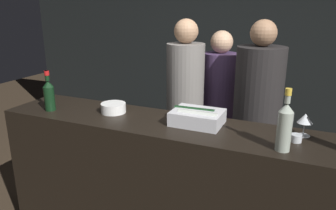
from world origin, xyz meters
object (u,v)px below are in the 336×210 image
Objects in this scene: bowl_white at (113,108)px; candle_votive at (296,138)px; red_wine_bottle_burgundy at (49,94)px; person_blond_tee at (185,105)px; person_in_hoodie at (257,115)px; wine_glass at (305,119)px; ice_bin_with_bottles at (197,117)px; person_grey_polo at (219,105)px; rose_wine_bottle at (285,125)px.

bowl_white reaches higher than candle_votive.
person_blond_tee is (0.77, 0.86, -0.23)m from red_wine_bottle_burgundy.
wine_glass is at bearing 56.79° from person_in_hoodie.
ice_bin_with_bottles is at bearing 3.34° from person_in_hoodie.
person_blond_tee is 1.07× the size of person_grey_polo.
person_blond_tee reaches higher than rose_wine_bottle.
person_grey_polo is (-0.42, 0.34, -0.06)m from person_in_hoodie.
candle_votive is at bearing 68.23° from rose_wine_bottle.
person_blond_tee is 0.42m from person_grey_polo.
person_in_hoodie is (0.29, 0.70, -0.16)m from ice_bin_with_bottles.
person_blond_tee is at bearing -63.42° from person_in_hoodie.
red_wine_bottle_burgundy is (-1.79, -0.23, 0.02)m from wine_glass.
person_in_hoodie is (-0.28, 0.90, -0.26)m from rose_wine_bottle.
candle_votive is (0.63, -0.05, -0.03)m from ice_bin_with_bottles.
rose_wine_bottle is (1.69, -0.04, 0.02)m from red_wine_bottle_burgundy.
rose_wine_bottle is (1.22, -0.18, 0.11)m from bowl_white.
candle_votive is 1.24m from person_blond_tee.
rose_wine_bottle is 0.20× the size of person_blond_tee.
red_wine_bottle_burgundy is 1.59m from person_grey_polo.
candle_votive is 1.76m from red_wine_bottle_burgundy.
person_grey_polo reaches higher than candle_votive.
person_in_hoodie is at bearing 107.12° from rose_wine_bottle.
red_wine_bottle_burgundy is at bearing -75.76° from person_grey_polo.
bowl_white is 0.60× the size of red_wine_bottle_burgundy.
person_grey_polo is at bearing 124.98° from candle_votive.
candle_votive is at bearing -4.11° from ice_bin_with_bottles.
wine_glass is at bearing 7.41° from red_wine_bottle_burgundy.
person_blond_tee reaches higher than person_grey_polo.
ice_bin_with_bottles is 1.13× the size of red_wine_bottle_burgundy.
person_in_hoodie reaches higher than rose_wine_bottle.
red_wine_bottle_burgundy is at bearing -172.59° from wine_glass.
ice_bin_with_bottles is 0.20× the size of person_blond_tee.
candle_votive is at bearing 144.02° from person_blond_tee.
person_blond_tee is at bearing -69.23° from person_grey_polo.
person_blond_tee is at bearing 135.83° from rose_wine_bottle.
ice_bin_with_bottles is at bearing 117.78° from person_blond_tee.
ice_bin_with_bottles is at bearing 175.89° from candle_votive.
ice_bin_with_bottles is 0.20× the size of person_in_hoodie.
bowl_white is 0.11× the size of person_blond_tee.
red_wine_bottle_burgundy is at bearing -176.06° from candle_votive.
red_wine_bottle_burgundy is at bearing -162.47° from bowl_white.
red_wine_bottle_burgundy is at bearing 48.91° from person_blond_tee.
person_grey_polo is at bearing 129.26° from wine_glass.
wine_glass is 1.21m from person_blond_tee.
rose_wine_bottle is at bearing -19.49° from ice_bin_with_bottles.
person_grey_polo is (-0.79, 0.97, -0.28)m from wine_glass.
person_in_hoodie is at bearing 31.40° from red_wine_bottle_burgundy.
bowl_white is 0.52× the size of rose_wine_bottle.
red_wine_bottle_burgundy is (-0.47, -0.15, 0.09)m from bowl_white.
person_in_hoodie reaches higher than wine_glass.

